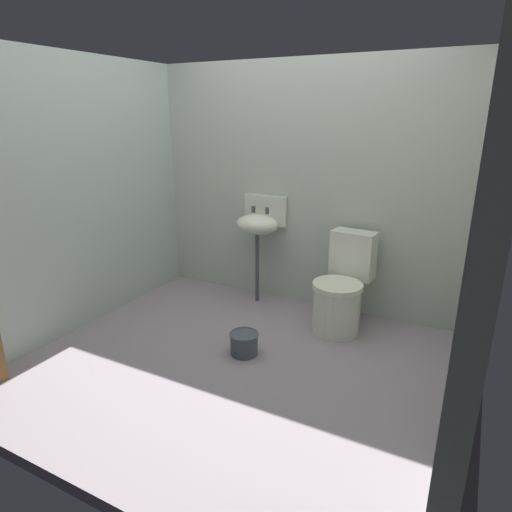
{
  "coord_description": "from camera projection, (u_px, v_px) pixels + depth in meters",
  "views": [
    {
      "loc": [
        1.43,
        -2.45,
        1.71
      ],
      "look_at": [
        0.0,
        0.29,
        0.7
      ],
      "focal_mm": 30.83,
      "sensor_mm": 36.0,
      "label": 1
    }
  ],
  "objects": [
    {
      "name": "ground_plane",
      "position": [
        238.0,
        362.0,
        3.23
      ],
      "size": [
        3.22,
        2.74,
        0.08
      ],
      "primitive_type": "cube",
      "color": "gray"
    },
    {
      "name": "wall_back",
      "position": [
        304.0,
        187.0,
        3.92
      ],
      "size": [
        3.22,
        0.1,
        2.15
      ],
      "primitive_type": "cube",
      "color": "#AFBBAC",
      "rests_on": "ground"
    },
    {
      "name": "wall_left",
      "position": [
        88.0,
        194.0,
        3.61
      ],
      "size": [
        0.1,
        2.54,
        2.15
      ],
      "primitive_type": "cube",
      "color": "#A9B9AE",
      "rests_on": "ground"
    },
    {
      "name": "wall_right",
      "position": [
        483.0,
        239.0,
        2.33
      ],
      "size": [
        0.1,
        2.54,
        2.15
      ],
      "primitive_type": "cube",
      "color": "#B3BDA7",
      "rests_on": "ground"
    },
    {
      "name": "toilet_near_wall",
      "position": [
        341.0,
        291.0,
        3.59
      ],
      "size": [
        0.44,
        0.62,
        0.78
      ],
      "rotation": [
        0.0,
        0.0,
        3.05
      ],
      "color": "silver",
      "rests_on": "ground"
    },
    {
      "name": "sink",
      "position": [
        259.0,
        223.0,
        3.99
      ],
      "size": [
        0.42,
        0.35,
        0.99
      ],
      "color": "#424C53",
      "rests_on": "ground"
    },
    {
      "name": "bucket",
      "position": [
        244.0,
        343.0,
        3.25
      ],
      "size": [
        0.22,
        0.22,
        0.17
      ],
      "color": "#424C53",
      "rests_on": "ground"
    }
  ]
}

